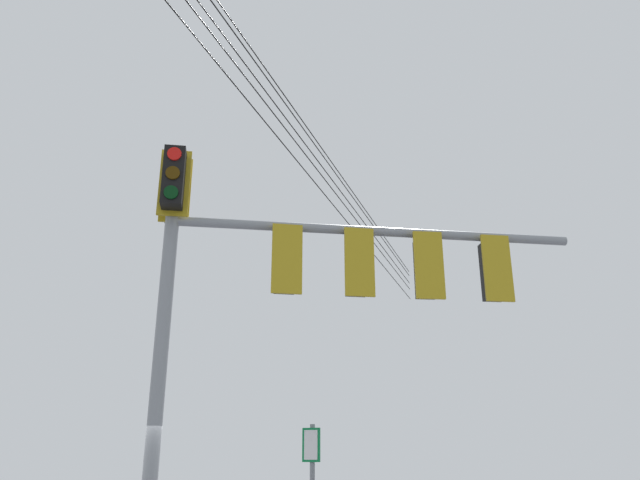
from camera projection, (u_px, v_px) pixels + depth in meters
The scene contains 2 objects.
signal_mast_assembly at pixel (291, 271), 8.88m from camera, with size 6.31×1.43×6.43m.
overhead_wire_span at pixel (234, 51), 11.66m from camera, with size 20.34×28.68×1.40m.
Camera 1 is at (0.01, -9.52, 2.15)m, focal length 34.29 mm.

